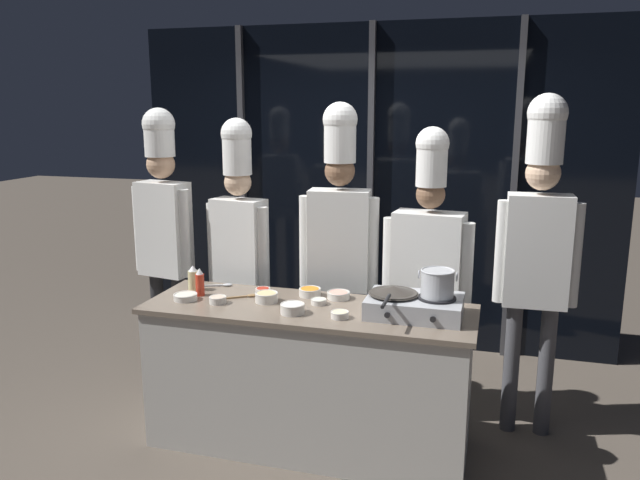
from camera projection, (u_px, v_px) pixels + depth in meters
ground_plane at (309, 443)px, 3.85m from camera, size 24.00×24.00×0.00m
window_wall_back at (371, 189)px, 5.28m from camera, size 4.07×0.09×2.70m
demo_counter at (309, 376)px, 3.76m from camera, size 1.95×0.65×0.88m
portable_stove at (415, 306)px, 3.50m from camera, size 0.53×0.38×0.12m
frying_pan at (393, 290)px, 3.51m from camera, size 0.28×0.49×0.04m
stock_pot at (437, 283)px, 3.44m from camera, size 0.21×0.19×0.15m
squeeze_bottle_oil at (193, 278)px, 3.98m from camera, size 0.07×0.07×0.16m
squeeze_bottle_chili at (200, 283)px, 3.86m from camera, size 0.05×0.05×0.18m
prep_bowl_chicken at (218, 299)px, 3.72m from camera, size 0.10×0.10×0.04m
prep_bowl_noodles at (340, 314)px, 3.47m from camera, size 0.10×0.10×0.04m
prep_bowl_carrots at (310, 291)px, 3.87m from camera, size 0.14×0.14×0.05m
prep_bowl_garlic at (185, 296)px, 3.79m from camera, size 0.15×0.15×0.04m
prep_bowl_rice at (292, 308)px, 3.54m from camera, size 0.14×0.14×0.06m
prep_bowl_chili_flakes at (263, 290)px, 3.92m from camera, size 0.09×0.09×0.03m
prep_bowl_bean_sprouts at (319, 301)px, 3.71m from camera, size 0.09×0.09×0.03m
prep_bowl_ginger at (267, 296)px, 3.75m from camera, size 0.14×0.14×0.06m
prep_bowl_shrimp at (339, 295)px, 3.81m from camera, size 0.14×0.14×0.04m
serving_spoon_slotted at (247, 296)px, 3.85m from camera, size 0.18×0.14×0.02m
serving_spoon_solid at (222, 285)px, 4.08m from camera, size 0.20×0.10×0.02m
chef_head at (164, 220)px, 4.45m from camera, size 0.48×0.25×2.03m
chef_sous at (239, 234)px, 4.32m from camera, size 0.48×0.25×1.96m
chef_line at (339, 232)px, 4.14m from camera, size 0.53×0.25×2.06m
chef_pastry at (428, 259)px, 3.97m from camera, size 0.58×0.28×1.92m
chef_apprentice at (538, 236)px, 3.73m from camera, size 0.49×0.23×2.11m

